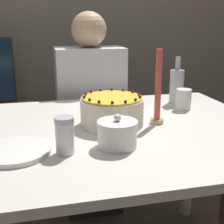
{
  "coord_description": "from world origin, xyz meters",
  "views": [
    {
      "loc": [
        -0.18,
        -1.13,
        1.17
      ],
      "look_at": [
        0.1,
        0.04,
        0.82
      ],
      "focal_mm": 50.0,
      "sensor_mm": 36.0,
      "label": 1
    }
  ],
  "objects_px": {
    "candle": "(158,94)",
    "bottle": "(177,86)",
    "sugar_shaker": "(65,135)",
    "person_man_blue_shirt": "(91,127)",
    "cake": "(112,111)",
    "sugar_bowl": "(117,134)"
  },
  "relations": [
    {
      "from": "candle",
      "to": "bottle",
      "type": "bearing_deg",
      "value": 52.94
    },
    {
      "from": "sugar_shaker",
      "to": "person_man_blue_shirt",
      "type": "distance_m",
      "value": 0.97
    },
    {
      "from": "cake",
      "to": "sugar_shaker",
      "type": "distance_m",
      "value": 0.32
    },
    {
      "from": "cake",
      "to": "sugar_bowl",
      "type": "xyz_separation_m",
      "value": [
        -0.04,
        -0.22,
        -0.01
      ]
    },
    {
      "from": "sugar_shaker",
      "to": "person_man_blue_shirt",
      "type": "bearing_deg",
      "value": 75.49
    },
    {
      "from": "sugar_shaker",
      "to": "candle",
      "type": "relative_size",
      "value": 0.4
    },
    {
      "from": "sugar_shaker",
      "to": "cake",
      "type": "bearing_deg",
      "value": 48.51
    },
    {
      "from": "bottle",
      "to": "person_man_blue_shirt",
      "type": "xyz_separation_m",
      "value": [
        -0.38,
        0.39,
        -0.32
      ]
    },
    {
      "from": "sugar_bowl",
      "to": "sugar_shaker",
      "type": "distance_m",
      "value": 0.18
    },
    {
      "from": "sugar_bowl",
      "to": "sugar_shaker",
      "type": "relative_size",
      "value": 1.13
    },
    {
      "from": "candle",
      "to": "person_man_blue_shirt",
      "type": "distance_m",
      "value": 0.78
    },
    {
      "from": "person_man_blue_shirt",
      "to": "cake",
      "type": "bearing_deg",
      "value": 88.11
    },
    {
      "from": "cake",
      "to": "bottle",
      "type": "xyz_separation_m",
      "value": [
        0.4,
        0.26,
        0.03
      ]
    },
    {
      "from": "sugar_bowl",
      "to": "person_man_blue_shirt",
      "type": "bearing_deg",
      "value": 86.3
    },
    {
      "from": "cake",
      "to": "candle",
      "type": "xyz_separation_m",
      "value": [
        0.18,
        -0.02,
        0.07
      ]
    },
    {
      "from": "bottle",
      "to": "candle",
      "type": "bearing_deg",
      "value": -127.06
    },
    {
      "from": "cake",
      "to": "sugar_shaker",
      "type": "relative_size",
      "value": 2.09
    },
    {
      "from": "cake",
      "to": "sugar_shaker",
      "type": "height_order",
      "value": "cake"
    },
    {
      "from": "sugar_shaker",
      "to": "bottle",
      "type": "xyz_separation_m",
      "value": [
        0.61,
        0.5,
        0.03
      ]
    },
    {
      "from": "sugar_shaker",
      "to": "candle",
      "type": "height_order",
      "value": "candle"
    },
    {
      "from": "sugar_shaker",
      "to": "candle",
      "type": "xyz_separation_m",
      "value": [
        0.39,
        0.22,
        0.06
      ]
    },
    {
      "from": "sugar_bowl",
      "to": "candle",
      "type": "distance_m",
      "value": 0.31
    }
  ]
}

